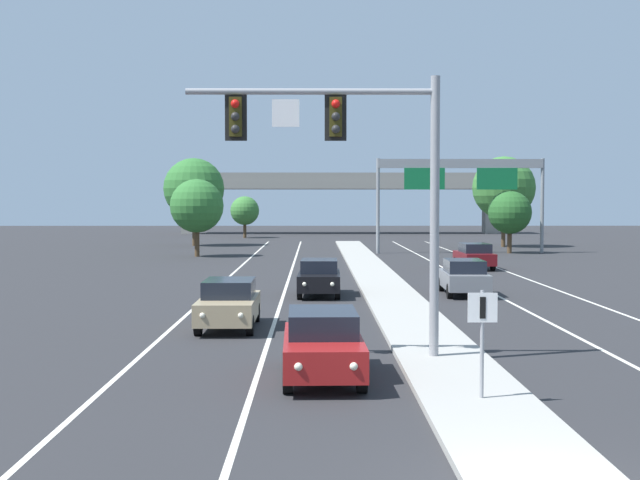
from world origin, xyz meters
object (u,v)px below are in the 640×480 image
Objects in this scene: car_oncoming_red at (323,344)px; car_receding_grey at (464,276)px; highway_sign_gantry at (460,175)px; tree_far_right_b at (504,188)px; tree_far_left_c at (194,189)px; median_sign_post at (482,328)px; car_oncoming_black at (319,277)px; tree_far_left_b at (245,211)px; car_oncoming_tan at (229,303)px; overhead_signal_mast at (355,156)px; tree_far_left_a at (197,206)px; car_receding_darkred at (474,256)px; tree_far_right_c at (510,212)px.

car_receding_grey is at bearing 69.96° from car_oncoming_red.
car_oncoming_red is at bearing -103.52° from highway_sign_gantry.
tree_far_left_c is at bearing 175.80° from tree_far_right_b.
median_sign_post is at bearing -99.27° from highway_sign_gantry.
median_sign_post is 0.49× the size of car_oncoming_black.
tree_far_left_b reaches higher than car_receding_grey.
highway_sign_gantry is 11.00m from tree_far_right_b.
car_receding_grey is 0.34× the size of highway_sign_gantry.
car_receding_grey is (9.40, 9.70, 0.00)m from car_oncoming_tan.
highway_sign_gantry is at bearing 80.73° from median_sign_post.
overhead_signal_mast is 42.56m from tree_far_left_a.
car_oncoming_black is 58.72m from tree_far_left_b.
car_receding_darkred is (9.58, 31.82, 0.00)m from car_oncoming_red.
overhead_signal_mast is at bearing -106.34° from car_receding_darkred.
median_sign_post is 51.51m from tree_far_right_c.
tree_far_right_c is at bearing 62.97° from car_oncoming_black.
tree_far_right_c reaches higher than car_receding_grey.
tree_far_right_c is (15.32, 47.40, 2.42)m from car_oncoming_red.
car_oncoming_black is at bearing 93.14° from overhead_signal_mast.
overhead_signal_mast is at bearing -83.13° from tree_far_left_b.
car_receding_grey is (3.20, 20.22, -0.77)m from median_sign_post.
car_receding_grey is at bearing -102.54° from car_receding_darkred.
median_sign_post is at bearing -98.99° from car_receding_grey.
car_oncoming_black is 0.34× the size of highway_sign_gantry.
overhead_signal_mast is 1.24× the size of tree_far_left_a.
tree_far_left_b is (-19.34, 28.34, -3.12)m from highway_sign_gantry.
overhead_signal_mast reaches higher than car_receding_darkred.
median_sign_post is at bearing -102.99° from tree_far_right_b.
car_receding_darkred is 0.96× the size of tree_far_left_b.
highway_sign_gantry is at bearing -55.70° from tree_far_left_b.
car_oncoming_black is at bearing -74.68° from tree_far_left_c.
tree_far_left_b is (-8.85, 73.46, -2.25)m from overhead_signal_mast.
tree_far_left_c is at bearing 156.94° from tree_far_right_c.
tree_far_right_b is (7.31, 24.84, 4.51)m from car_receding_darkred.
tree_far_right_b reaches higher than highway_sign_gantry.
tree_far_left_a is at bearing -91.68° from tree_far_left_b.
car_oncoming_black is at bearing -110.82° from highway_sign_gantry.
tree_far_left_c is at bearing 99.28° from car_oncoming_tan.
car_oncoming_black is 0.56× the size of tree_far_left_c.
car_oncoming_black is at bearing -82.15° from tree_far_left_b.
car_receding_grey is at bearing -106.63° from tree_far_right_c.
tree_far_left_c reaches higher than car_oncoming_black.
highway_sign_gantry is 4.94m from tree_far_right_c.
highway_sign_gantry is at bearing -120.39° from tree_far_right_b.
tree_far_left_a is at bearing 147.80° from car_receding_darkred.
tree_far_right_b is (28.19, -2.07, 0.04)m from tree_far_left_c.
car_receding_darkred is at bearing -52.20° from tree_far_left_c.
tree_far_right_c is at bearing -99.64° from tree_far_right_b.
tree_far_left_c reaches higher than car_receding_grey.
median_sign_post is 4.23m from car_oncoming_red.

